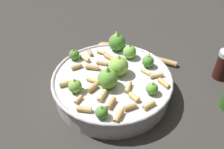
{
  "coord_description": "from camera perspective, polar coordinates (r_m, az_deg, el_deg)",
  "views": [
    {
      "loc": [
        0.42,
        0.13,
        0.44
      ],
      "look_at": [
        0.0,
        0.0,
        0.06
      ],
      "focal_mm": 38.82,
      "sensor_mm": 36.0,
      "label": 1
    }
  ],
  "objects": [
    {
      "name": "wooden_spoon",
      "position": [
        0.75,
        4.49,
        5.26
      ],
      "size": [
        0.06,
        0.26,
        0.02
      ],
      "color": "#B2844C",
      "rests_on": "ground"
    },
    {
      "name": "ground_plane",
      "position": [
        0.62,
        0.0,
        -4.33
      ],
      "size": [
        2.4,
        2.4,
        0.0
      ],
      "primitive_type": "plane",
      "color": "#2D2B28"
    },
    {
      "name": "pepper_shaker",
      "position": [
        0.7,
        24.83,
        2.06
      ],
      "size": [
        0.04,
        0.04,
        0.08
      ],
      "color": "#33140F",
      "rests_on": "ground"
    },
    {
      "name": "cooking_pan",
      "position": [
        0.6,
        0.07,
        -1.85
      ],
      "size": [
        0.29,
        0.29,
        0.11
      ],
      "color": "#B7B7BC",
      "rests_on": "ground"
    }
  ]
}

